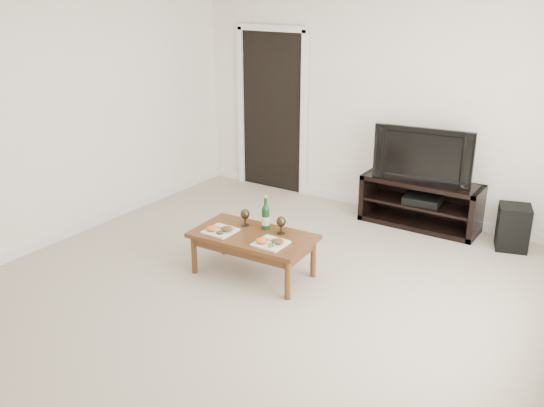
{
  "coord_description": "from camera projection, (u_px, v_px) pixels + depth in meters",
  "views": [
    {
      "loc": [
        2.73,
        -3.81,
        2.67
      ],
      "look_at": [
        -0.16,
        0.61,
        0.7
      ],
      "focal_mm": 40.0,
      "sensor_mm": 36.0,
      "label": 1
    }
  ],
  "objects": [
    {
      "name": "plate_left",
      "position": [
        220.0,
        229.0,
        5.71
      ],
      "size": [
        0.27,
        0.27,
        0.07
      ],
      "primitive_type": "cube",
      "color": "white",
      "rests_on": "coffee_table"
    },
    {
      "name": "media_console",
      "position": [
        420.0,
        203.0,
        6.87
      ],
      "size": [
        1.33,
        0.45,
        0.55
      ],
      "primitive_type": "cube",
      "color": "black",
      "rests_on": "ground"
    },
    {
      "name": "subwoofer",
      "position": [
        513.0,
        227.0,
        6.31
      ],
      "size": [
        0.39,
        0.39,
        0.47
      ],
      "primitive_type": "cube",
      "rotation": [
        0.0,
        0.0,
        0.3
      ],
      "color": "black",
      "rests_on": "ground"
    },
    {
      "name": "back_wall",
      "position": [
        385.0,
        104.0,
        7.04
      ],
      "size": [
        5.0,
        0.04,
        2.6
      ],
      "primitive_type": "cube",
      "color": "white",
      "rests_on": "ground"
    },
    {
      "name": "coffee_table",
      "position": [
        253.0,
        255.0,
        5.74
      ],
      "size": [
        1.17,
        0.68,
        0.42
      ],
      "primitive_type": "cube",
      "rotation": [
        0.0,
        0.0,
        0.05
      ],
      "color": "#573A18",
      "rests_on": "ground"
    },
    {
      "name": "doorway",
      "position": [
        272.0,
        112.0,
        7.91
      ],
      "size": [
        0.9,
        0.02,
        2.05
      ],
      "primitive_type": "cube",
      "color": "black",
      "rests_on": "ground"
    },
    {
      "name": "floor",
      "position": [
        249.0,
        302.0,
        5.33
      ],
      "size": [
        5.5,
        5.5,
        0.0
      ],
      "primitive_type": "plane",
      "color": "#B8AA94",
      "rests_on": "ground"
    },
    {
      "name": "plate_right",
      "position": [
        271.0,
        241.0,
        5.44
      ],
      "size": [
        0.27,
        0.27,
        0.07
      ],
      "primitive_type": "cube",
      "color": "white",
      "rests_on": "coffee_table"
    },
    {
      "name": "av_receiver",
      "position": [
        423.0,
        200.0,
        6.83
      ],
      "size": [
        0.43,
        0.34,
        0.08
      ],
      "primitive_type": "cube",
      "rotation": [
        0.0,
        0.0,
        0.09
      ],
      "color": "black",
      "rests_on": "media_console"
    },
    {
      "name": "goblet_left",
      "position": [
        245.0,
        217.0,
        5.84
      ],
      "size": [
        0.09,
        0.09,
        0.17
      ],
      "primitive_type": null,
      "color": "#352B1D",
      "rests_on": "coffee_table"
    },
    {
      "name": "wine_bottle",
      "position": [
        266.0,
        212.0,
        5.73
      ],
      "size": [
        0.07,
        0.07,
        0.35
      ],
      "primitive_type": "cylinder",
      "color": "#0E3616",
      "rests_on": "coffee_table"
    },
    {
      "name": "goblet_right",
      "position": [
        281.0,
        225.0,
        5.66
      ],
      "size": [
        0.09,
        0.09,
        0.17
      ],
      "primitive_type": null,
      "color": "#352B1D",
      "rests_on": "coffee_table"
    },
    {
      "name": "television",
      "position": [
        425.0,
        153.0,
        6.66
      ],
      "size": [
        1.09,
        0.28,
        0.62
      ],
      "primitive_type": "imported",
      "rotation": [
        0.0,
        0.0,
        0.13
      ],
      "color": "black",
      "rests_on": "media_console"
    }
  ]
}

